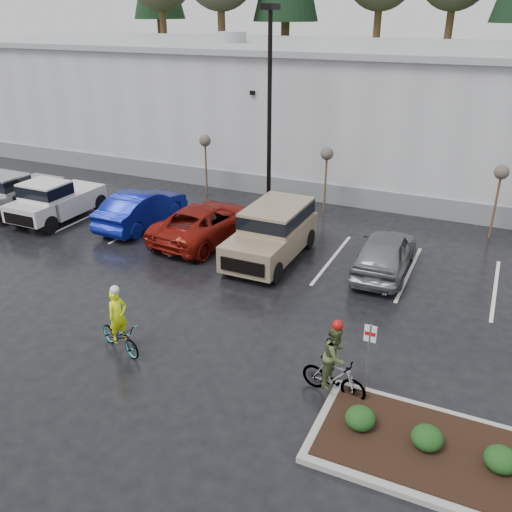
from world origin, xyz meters
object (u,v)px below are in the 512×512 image
at_px(sapling_west, 205,144).
at_px(car_blue, 142,208).
at_px(car_red, 207,222).
at_px(cyclist_hivis, 120,331).
at_px(sapling_east, 501,176).
at_px(cyclist_olive, 334,368).
at_px(sapling_mid, 327,157).
at_px(pickup_white, 61,198).
at_px(car_grey, 385,252).
at_px(suv_tan, 271,235).
at_px(fire_lane_sign, 368,353).
at_px(lamppost, 270,91).
at_px(pickup_silver, 21,190).

bearing_deg(sapling_west, car_blue, -95.36).
distance_m(car_red, cyclist_hivis, 8.55).
bearing_deg(sapling_east, cyclist_hivis, -123.83).
bearing_deg(cyclist_olive, sapling_mid, 27.05).
xyz_separation_m(car_blue, car_red, (3.47, -0.19, -0.03)).
xyz_separation_m(sapling_west, cyclist_hivis, (4.88, -13.60, -2.07)).
relative_size(sapling_west, pickup_white, 0.62).
bearing_deg(car_blue, car_grey, -179.59).
xyz_separation_m(sapling_west, suv_tan, (6.29, -6.01, -1.70)).
bearing_deg(cyclist_hivis, fire_lane_sign, -65.00).
bearing_deg(suv_tan, fire_lane_sign, -50.92).
bearing_deg(sapling_mid, car_blue, -143.99).
relative_size(lamppost, pickup_silver, 1.77).
bearing_deg(sapling_west, pickup_white, -127.80).
xyz_separation_m(car_red, cyclist_hivis, (1.89, -8.34, -0.13)).
xyz_separation_m(sapling_mid, pickup_silver, (-13.66, -5.70, -1.75)).
height_order(car_blue, cyclist_hivis, cyclist_hivis).
bearing_deg(sapling_west, fire_lane_sign, -47.33).
distance_m(pickup_white, car_red, 7.51).
relative_size(sapling_mid, sapling_east, 1.00).
bearing_deg(cyclist_olive, sapling_east, -5.17).
bearing_deg(suv_tan, car_red, 167.16).
relative_size(lamppost, fire_lane_sign, 4.19).
bearing_deg(car_blue, sapling_east, -159.32).
distance_m(lamppost, car_blue, 7.77).
height_order(sapling_west, pickup_silver, sapling_west).
height_order(pickup_silver, cyclist_olive, cyclist_olive).
distance_m(lamppost, car_red, 6.57).
bearing_deg(lamppost, sapling_west, 165.96).
bearing_deg(lamppost, sapling_mid, 21.80).
distance_m(car_blue, suv_tan, 6.84).
distance_m(sapling_east, pickup_silver, 21.99).
bearing_deg(cyclist_hivis, pickup_white, 68.60).
bearing_deg(cyclist_hivis, sapling_west, 38.12).
xyz_separation_m(sapling_mid, car_blue, (-6.98, -5.07, -1.91)).
bearing_deg(cyclist_olive, fire_lane_sign, -71.86).
xyz_separation_m(sapling_west, sapling_east, (14.00, 0.00, 0.00)).
bearing_deg(car_red, car_blue, 2.18).
bearing_deg(sapling_west, car_red, -60.36).
distance_m(pickup_white, car_blue, 4.09).
height_order(car_blue, car_red, car_blue).
height_order(car_grey, cyclist_hivis, cyclist_hivis).
bearing_deg(fire_lane_sign, cyclist_olive, -169.62).
relative_size(fire_lane_sign, pickup_white, 0.42).
height_order(car_blue, car_grey, car_blue).
distance_m(sapling_mid, cyclist_olive, 13.84).
distance_m(pickup_silver, pickup_white, 2.67).
distance_m(suv_tan, car_grey, 4.36).
relative_size(car_blue, car_grey, 1.06).
distance_m(sapling_mid, pickup_silver, 14.91).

